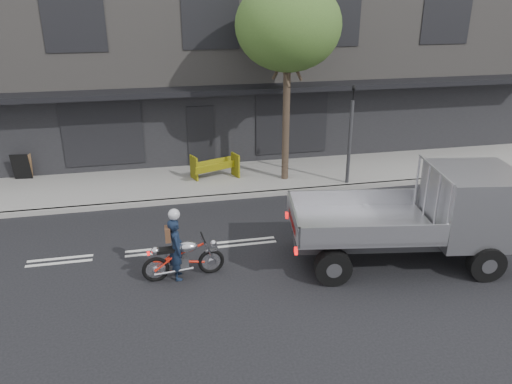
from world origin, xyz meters
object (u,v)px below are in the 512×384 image
(motorcycle, at_px, (183,257))
(construction_barrier, at_px, (216,168))
(traffic_light_pole, at_px, (350,141))
(rider, at_px, (176,249))
(flatbed_ute, at_px, (452,208))
(sandwich_board, at_px, (21,167))
(street_tree, at_px, (288,26))

(motorcycle, bearing_deg, construction_barrier, 70.70)
(traffic_light_pole, height_order, rider, traffic_light_pole)
(motorcycle, height_order, flatbed_ute, flatbed_ute)
(motorcycle, height_order, construction_barrier, construction_barrier)
(flatbed_ute, distance_m, sandwich_board, 14.05)
(street_tree, xyz_separation_m, rider, (-4.12, -5.59, -4.52))
(rider, relative_size, flatbed_ute, 0.27)
(street_tree, relative_size, traffic_light_pole, 1.93)
(sandwich_board, bearing_deg, motorcycle, -49.24)
(construction_barrier, bearing_deg, flatbed_ute, -52.67)
(construction_barrier, bearing_deg, traffic_light_pole, -15.03)
(rider, height_order, construction_barrier, rider)
(traffic_light_pole, relative_size, motorcycle, 1.79)
(rider, bearing_deg, flatbed_ute, -99.23)
(flatbed_ute, bearing_deg, motorcycle, -175.75)
(sandwich_board, bearing_deg, street_tree, -4.87)
(street_tree, bearing_deg, traffic_light_pole, -23.03)
(motorcycle, height_order, sandwich_board, sandwich_board)
(motorcycle, relative_size, flatbed_ute, 0.35)
(flatbed_ute, height_order, construction_barrier, flatbed_ute)
(flatbed_ute, relative_size, sandwich_board, 5.94)
(traffic_light_pole, distance_m, construction_barrier, 4.68)
(traffic_light_pole, xyz_separation_m, rider, (-6.12, -4.74, -0.89))
(flatbed_ute, bearing_deg, rider, -175.64)
(street_tree, distance_m, construction_barrier, 5.28)
(motorcycle, distance_m, construction_barrier, 6.13)
(construction_barrier, bearing_deg, motorcycle, -104.83)
(rider, distance_m, flatbed_ute, 6.71)
(street_tree, distance_m, rider, 8.29)
(street_tree, relative_size, sandwich_board, 7.11)
(motorcycle, xyz_separation_m, sandwich_board, (-5.07, 7.37, 0.11))
(street_tree, distance_m, sandwich_board, 10.32)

